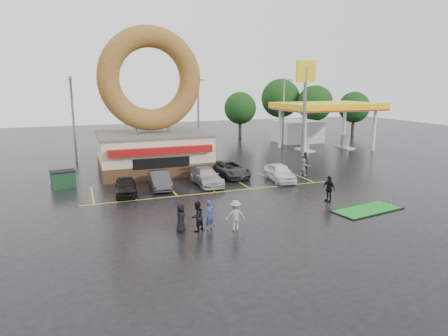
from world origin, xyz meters
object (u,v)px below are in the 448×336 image
object	(u,v)px
car_black	(126,186)
car_white	(280,172)
streetlight_right	(284,110)
streetlight_mid	(199,113)
putting_green	(367,210)
car_silver	(206,176)
person_blue	(210,215)
streetlight_left	(73,118)
person_cameraman	(329,189)
donut_shop	(152,125)
shell_sign	(305,92)
dumpster	(63,180)
car_dgrey	(160,180)
gas_station	(314,118)
car_grey	(229,169)

from	to	relation	value
car_black	car_white	bearing A→B (deg)	4.13
car_black	streetlight_right	bearing A→B (deg)	41.26
streetlight_mid	putting_green	distance (m)	26.02
car_silver	person_blue	xyz separation A→B (m)	(-3.01, -10.07, 0.19)
car_black	putting_green	distance (m)	17.47
streetlight_left	person_cameraman	distance (m)	27.65
donut_shop	car_silver	xyz separation A→B (m)	(3.10, -6.96, -3.78)
donut_shop	shell_sign	bearing A→B (deg)	-3.47
donut_shop	car_black	bearing A→B (deg)	-114.59
shell_sign	donut_shop	bearing A→B (deg)	176.53
car_white	dumpster	xyz separation A→B (m)	(-17.58, 4.11, -0.09)
shell_sign	streetlight_left	distance (m)	24.46
person_cameraman	streetlight_right	bearing A→B (deg)	145.55
car_silver	person_blue	bearing A→B (deg)	-108.40
car_dgrey	dumpster	world-z (taller)	car_dgrey
gas_station	shell_sign	size ratio (longest dim) A/B	1.29
car_black	car_grey	world-z (taller)	car_grey
dumpster	putting_green	size ratio (longest dim) A/B	0.35
streetlight_left	person_cameraman	world-z (taller)	streetlight_left
car_grey	car_white	bearing A→B (deg)	-45.35
shell_sign	dumpster	distance (m)	25.16
car_white	person_blue	distance (m)	13.09
shell_sign	car_grey	xyz separation A→B (m)	(-10.03, -4.00, -6.66)
car_dgrey	person_cameraman	bearing A→B (deg)	-32.85
donut_shop	streetlight_right	bearing A→B (deg)	25.21
car_black	donut_shop	bearing A→B (deg)	70.07
streetlight_right	putting_green	distance (m)	27.84
person_blue	person_cameraman	bearing A→B (deg)	-19.54
streetlight_left	car_silver	size ratio (longest dim) A/B	1.90
car_dgrey	car_white	xyz separation A→B (m)	(10.30, -1.04, 0.05)
streetlight_mid	car_dgrey	world-z (taller)	streetlight_mid
car_dgrey	putting_green	size ratio (longest dim) A/B	0.82
donut_shop	car_silver	distance (m)	8.50
gas_station	car_dgrey	world-z (taller)	gas_station
streetlight_mid	dumpster	bearing A→B (deg)	-142.02
car_grey	person_blue	size ratio (longest dim) A/B	2.94
shell_sign	car_grey	bearing A→B (deg)	-158.26
gas_station	person_blue	world-z (taller)	gas_station
car_grey	shell_sign	bearing A→B (deg)	16.36
car_white	person_blue	bearing A→B (deg)	-128.78
shell_sign	streetlight_left	size ratio (longest dim) A/B	1.18
donut_shop	car_dgrey	bearing A→B (deg)	-96.53
gas_station	car_silver	world-z (taller)	gas_station
car_dgrey	putting_green	xyz separation A→B (m)	(11.87, -10.42, -0.66)
streetlight_left	car_white	bearing A→B (deg)	-42.04
donut_shop	dumpster	bearing A→B (deg)	-154.66
streetlight_right	dumpster	xyz separation A→B (m)	(-27.08, -12.77, -4.13)
streetlight_mid	putting_green	size ratio (longest dim) A/B	1.74
car_black	shell_sign	bearing A→B (deg)	23.94
car_white	person_cameraman	bearing A→B (deg)	-79.88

